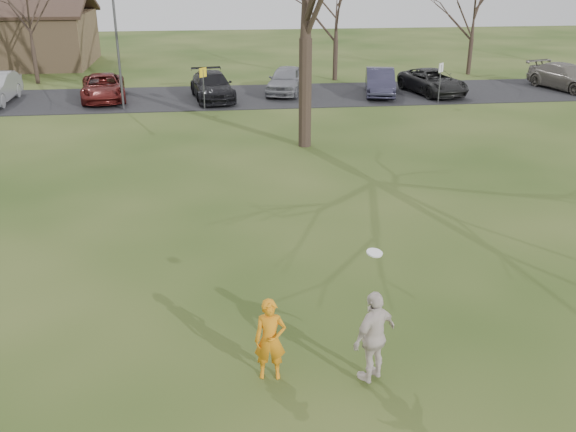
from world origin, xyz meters
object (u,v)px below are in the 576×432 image
at_px(car_5, 380,82).
at_px(lamp_post, 116,27).
at_px(player_defender, 270,340).
at_px(car_6, 433,82).
at_px(car_3, 212,86).
at_px(car_4, 286,80).
at_px(car_2, 103,87).
at_px(catching_play, 374,336).
at_px(car_7, 566,77).

xyz_separation_m(car_5, lamp_post, (-13.52, -1.95, 3.22)).
xyz_separation_m(player_defender, car_6, (11.29, 24.35, -0.07)).
distance_m(car_3, car_5, 9.10).
xyz_separation_m(car_3, car_6, (12.08, 0.02, -0.03)).
relative_size(car_3, car_6, 1.01).
distance_m(car_4, car_5, 5.13).
distance_m(player_defender, car_2, 25.65).
bearing_deg(car_2, player_defender, -83.02).
bearing_deg(catching_play, car_5, 75.19).
bearing_deg(car_3, car_6, -7.73).
height_order(car_3, catching_play, catching_play).
height_order(car_2, car_6, same).
xyz_separation_m(car_3, catching_play, (2.56, -24.69, 0.21)).
bearing_deg(catching_play, player_defender, 168.37).
bearing_deg(car_2, car_4, -4.12).
relative_size(car_6, lamp_post, 0.76).
relative_size(car_6, catching_play, 1.95).
bearing_deg(lamp_post, car_6, 6.66).
relative_size(catching_play, lamp_post, 0.39).
height_order(car_4, lamp_post, lamp_post).
distance_m(car_3, car_6, 12.08).
height_order(player_defender, car_7, player_defender).
xyz_separation_m(car_6, catching_play, (-9.52, -24.71, 0.25)).
relative_size(player_defender, car_2, 0.32).
bearing_deg(car_4, car_3, -147.69).
distance_m(car_7, catching_play, 30.53).
bearing_deg(car_7, car_2, 163.06).
relative_size(car_2, car_7, 0.98).
bearing_deg(lamp_post, car_7, 5.26).
relative_size(player_defender, car_7, 0.32).
height_order(car_7, catching_play, catching_play).
bearing_deg(car_3, car_2, 167.20).
height_order(car_3, car_6, car_3).
height_order(car_6, catching_play, catching_play).
height_order(player_defender, catching_play, catching_play).
relative_size(player_defender, car_4, 0.36).
bearing_deg(car_2, car_5, -9.43).
bearing_deg(car_6, player_defender, -126.69).
relative_size(car_7, catching_play, 1.99).
distance_m(player_defender, car_5, 25.74).
distance_m(car_2, car_4, 9.80).
bearing_deg(car_3, lamp_post, -164.53).
height_order(car_2, car_3, car_3).
distance_m(car_5, lamp_post, 14.04).
relative_size(car_3, car_4, 1.11).
bearing_deg(car_5, player_defender, -96.98).
xyz_separation_m(car_2, lamp_post, (1.28, -2.40, 3.27)).
xyz_separation_m(car_7, catching_play, (-17.47, -25.03, 0.20)).
bearing_deg(car_3, player_defender, -95.98).
height_order(car_5, car_7, car_5).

